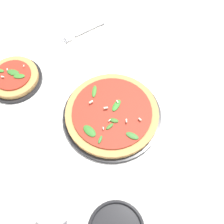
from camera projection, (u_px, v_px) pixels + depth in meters
ground_plane at (121, 112)px, 0.85m from camera, size 6.00×6.00×0.00m
pizza_arugula_main at (112, 114)px, 0.83m from camera, size 0.31×0.31×0.05m
pizza_personal_side at (14, 78)px, 0.89m from camera, size 0.19×0.19×0.05m
wine_glass at (57, 207)px, 0.62m from camera, size 0.09×0.09×0.14m
napkin at (83, 33)px, 1.01m from camera, size 0.17×0.13×0.01m
fork at (81, 33)px, 1.00m from camera, size 0.21×0.04×0.00m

